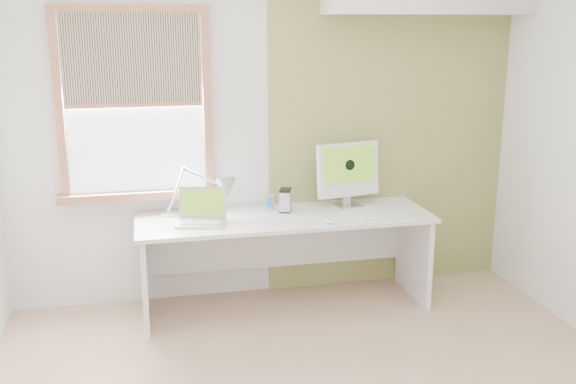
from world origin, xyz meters
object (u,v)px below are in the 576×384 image
object	(u,v)px
desk_lamp	(215,191)
imac	(348,171)
desk	(283,238)
external_drive	(285,200)
laptop	(202,214)

from	to	relation	value
desk_lamp	imac	bearing A→B (deg)	3.59
desk	imac	bearing A→B (deg)	10.53
external_drive	imac	xyz separation A→B (m)	(0.51, 0.04, 0.20)
desk_lamp	laptop	world-z (taller)	desk_lamp
desk_lamp	external_drive	xyz separation A→B (m)	(0.54, 0.02, -0.11)
desk_lamp	desk	bearing A→B (deg)	-3.94
laptop	external_drive	size ratio (longest dim) A/B	2.31
desk	external_drive	world-z (taller)	external_drive
desk	desk_lamp	distance (m)	0.64
external_drive	desk	bearing A→B (deg)	-118.07
imac	desk	bearing A→B (deg)	-169.47
laptop	imac	bearing A→B (deg)	9.23
imac	desk_lamp	bearing A→B (deg)	-176.41
desk_lamp	external_drive	distance (m)	0.55
desk	laptop	xyz separation A→B (m)	(-0.62, -0.09, 0.25)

